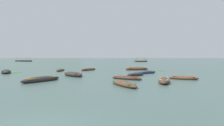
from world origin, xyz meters
name	(u,v)px	position (x,y,z in m)	size (l,w,h in m)	color
ground_plane	(118,58)	(0.00, 1500.00, 0.00)	(6000.00, 6000.00, 0.00)	#425B56
mountain_1	(57,39)	(-872.45, 2331.31, 266.60)	(2061.82, 2061.82, 533.21)	slate
mountain_2	(101,42)	(-239.72, 2311.11, 219.14)	(1740.70, 1740.70, 438.28)	slate
rowboat_0	(126,78)	(3.59, 13.91, 0.15)	(3.69, 2.66, 0.48)	#4C3323
rowboat_1	(164,81)	(7.10, 11.60, 0.20)	(1.95, 3.75, 0.63)	#4C3323
rowboat_3	(136,75)	(4.97, 17.57, 0.17)	(2.91, 2.83, 0.54)	#2D2826
rowboat_4	(147,72)	(7.03, 21.02, 0.17)	(3.47, 2.78, 0.55)	navy
rowboat_5	(124,84)	(3.16, 9.60, 0.16)	(2.71, 3.76, 0.51)	brown
rowboat_6	(89,69)	(-2.98, 26.75, 0.18)	(2.93, 3.80, 0.57)	brown
rowboat_7	(183,78)	(9.94, 14.20, 0.16)	(3.30, 2.04, 0.50)	brown
rowboat_8	(6,72)	(-14.82, 20.61, 0.23)	(3.42, 4.20, 0.73)	#2D2826
rowboat_9	(137,69)	(6.26, 28.21, 0.23)	(4.77, 2.30, 0.74)	brown
rowboat_10	(73,74)	(-3.22, 16.82, 0.22)	(3.70, 3.57, 0.72)	#2D2826
rowboat_11	(60,70)	(-7.81, 25.14, 0.17)	(1.25, 3.58, 0.52)	#4C3323
rowboat_12	(41,79)	(-5.12, 11.90, 0.20)	(3.20, 4.13, 0.64)	#2D2826
ferry_1	(141,61)	(15.26, 92.06, 0.45)	(7.60, 4.56, 2.54)	brown
ferry_2	(24,61)	(-57.60, 99.33, 0.45)	(11.55, 7.61, 2.54)	#2D2826
weed_patch_1	(14,73)	(-13.75, 20.91, 0.00)	(2.29, 2.64, 0.14)	#38662D
weed_patch_3	(158,71)	(9.91, 26.14, 0.00)	(3.09, 1.62, 0.14)	#38662D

